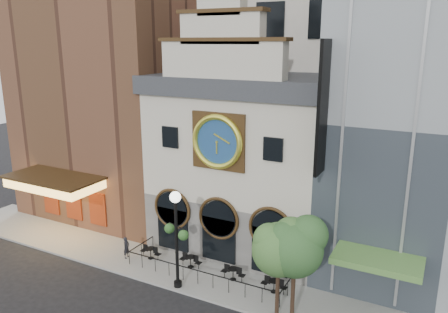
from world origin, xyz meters
TOP-DOWN VIEW (x-y plane):
  - ground at (0.00, 0.00)m, footprint 120.00×120.00m
  - sidewalk at (0.00, 2.50)m, footprint 44.00×5.00m
  - clock_building at (0.00, 7.82)m, footprint 12.60×8.78m
  - theater_building at (-13.00, 9.96)m, footprint 14.00×15.60m
  - cafe_railing at (0.00, 2.50)m, footprint 10.60×2.60m
  - bistro_0 at (-4.52, 2.49)m, footprint 1.58×0.68m
  - bistro_1 at (-1.48, 2.75)m, footprint 1.58×0.68m
  - bistro_2 at (1.69, 2.63)m, footprint 1.58×0.68m
  - bistro_3 at (4.45, 2.51)m, footprint 1.58×0.68m
  - pedestrian at (-6.04, 1.82)m, footprint 0.41×0.58m
  - lamppost at (-0.93, 0.40)m, footprint 1.87×1.04m
  - tree_left at (6.29, 0.59)m, footprint 3.06×2.94m
  - tree_right at (5.48, 0.44)m, footprint 2.95×2.84m

SIDE VIEW (x-z plane):
  - ground at x=0.00m, z-range 0.00..0.00m
  - sidewalk at x=0.00m, z-range 0.00..0.15m
  - cafe_railing at x=0.00m, z-range 0.15..1.05m
  - bistro_0 at x=-4.52m, z-range 0.16..1.06m
  - bistro_1 at x=-1.48m, z-range 0.16..1.06m
  - bistro_2 at x=1.69m, z-range 0.16..1.06m
  - bistro_3 at x=4.45m, z-range 0.16..1.06m
  - pedestrian at x=-6.04m, z-range 0.15..1.66m
  - lamppost at x=-0.93m, z-range 0.87..6.93m
  - tree_right at x=5.48m, z-range 1.47..7.15m
  - tree_left at x=6.29m, z-range 1.52..7.41m
  - clock_building at x=0.00m, z-range -2.64..16.01m
  - theater_building at x=-13.00m, z-range 0.10..25.10m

